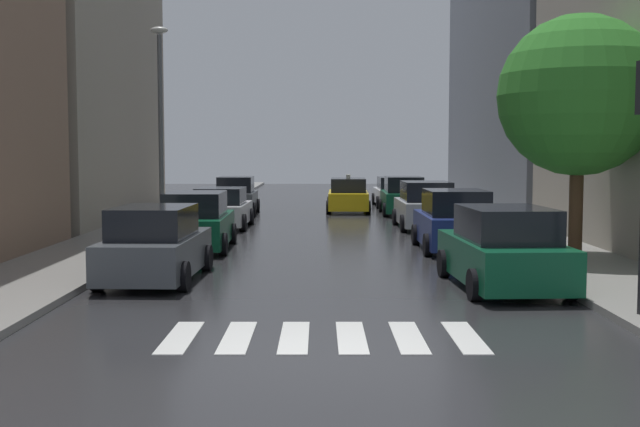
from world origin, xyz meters
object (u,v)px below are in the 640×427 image
at_px(parked_car_right_third, 425,207).
at_px(parked_car_right_fourth, 403,197).
at_px(lamp_post_left, 160,114).
at_px(parked_car_left_nearest, 155,246).
at_px(parked_car_right_nearest, 503,250).
at_px(parked_car_left_second, 196,223).
at_px(street_tree_right, 578,96).
at_px(taxi_midroad, 348,196).
at_px(parked_car_left_fourth, 236,197).
at_px(parked_car_right_fifth, 394,193).
at_px(parked_car_right_second, 454,222).
at_px(parked_car_left_third, 221,209).

xyz_separation_m(parked_car_right_third, parked_car_right_fourth, (-0.14, 6.66, -0.01)).
bearing_deg(lamp_post_left, parked_car_left_nearest, -79.66).
distance_m(parked_car_right_nearest, lamp_post_left, 14.67).
distance_m(parked_car_left_second, street_tree_right, 11.34).
xyz_separation_m(parked_car_right_third, lamp_post_left, (-9.49, -2.40, 3.36)).
bearing_deg(taxi_midroad, parked_car_left_fourth, 109.04).
bearing_deg(taxi_midroad, parked_car_right_nearest, -171.69).
distance_m(parked_car_left_fourth, parked_car_right_fifth, 9.37).
bearing_deg(parked_car_right_fifth, parked_car_left_fourth, 122.99).
relative_size(parked_car_right_second, parked_car_right_fifth, 0.93).
distance_m(parked_car_left_third, parked_car_right_fifth, 13.90).
bearing_deg(parked_car_left_nearest, lamp_post_left, 11.99).
distance_m(parked_car_right_second, parked_car_right_fourth, 13.29).
bearing_deg(parked_car_left_nearest, street_tree_right, -72.50).
bearing_deg(taxi_midroad, lamp_post_left, 148.86).
relative_size(parked_car_left_third, parked_car_right_fifth, 0.92).
distance_m(parked_car_left_second, lamp_post_left, 5.57).
bearing_deg(parked_car_right_fourth, parked_car_left_third, 130.74).
xyz_separation_m(parked_car_left_nearest, street_tree_right, (10.45, 2.96, 3.57)).
height_order(parked_car_right_third, parked_car_right_fourth, parked_car_right_third).
xyz_separation_m(parked_car_left_fourth, taxi_midroad, (5.23, 1.66, -0.05)).
xyz_separation_m(parked_car_left_third, parked_car_right_second, (7.74, -6.92, 0.11)).
distance_m(parked_car_right_fifth, street_tree_right, 21.54).
xyz_separation_m(parked_car_right_second, lamp_post_left, (-9.48, 4.24, 3.36)).
distance_m(parked_car_right_second, parked_car_right_third, 6.64).
bearing_deg(lamp_post_left, parked_car_left_fourth, 79.78).
distance_m(parked_car_right_second, parked_car_right_fifth, 18.50).
distance_m(parked_car_right_second, street_tree_right, 5.15).
xyz_separation_m(parked_car_right_fourth, street_tree_right, (2.88, -15.85, 3.54)).
xyz_separation_m(parked_car_right_nearest, parked_car_right_fourth, (-0.09, 19.77, 0.00)).
xyz_separation_m(parked_car_left_fourth, parked_car_right_nearest, (7.80, -19.79, 0.00)).
bearing_deg(taxi_midroad, parked_car_right_third, -161.03).
bearing_deg(parked_car_right_nearest, parked_car_right_third, -2.97).
height_order(parked_car_left_second, parked_car_right_second, parked_car_right_second).
bearing_deg(parked_car_right_second, parked_car_right_fourth, 0.35).
bearing_deg(lamp_post_left, parked_car_right_fifth, 56.51).
relative_size(parked_car_right_nearest, taxi_midroad, 0.98).
distance_m(parked_car_right_third, street_tree_right, 10.22).
height_order(parked_car_left_second, parked_car_right_fifth, parked_car_left_second).
xyz_separation_m(parked_car_left_nearest, parked_car_left_third, (-0.04, 12.44, -0.06)).
xyz_separation_m(parked_car_left_third, parked_car_right_third, (7.75, -0.29, 0.10)).
distance_m(parked_car_left_third, street_tree_right, 14.60).
bearing_deg(parked_car_left_nearest, parked_car_left_second, 1.24).
distance_m(parked_car_left_fourth, parked_car_right_second, 15.45).
height_order(parked_car_left_third, parked_car_right_fourth, parked_car_right_fourth).
relative_size(parked_car_left_second, parked_car_left_fourth, 1.08).
height_order(parked_car_right_fifth, taxi_midroad, taxi_midroad).
relative_size(parked_car_right_fifth, taxi_midroad, 0.96).
bearing_deg(parked_car_left_fourth, taxi_midroad, -73.22).
height_order(parked_car_right_fifth, street_tree_right, street_tree_right).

